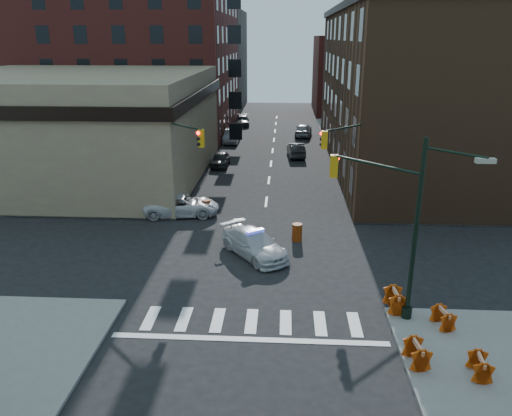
# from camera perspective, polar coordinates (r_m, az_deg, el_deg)

# --- Properties ---
(ground) EXTENTS (140.00, 140.00, 0.00)m
(ground) POSITION_cam_1_polar(r_m,az_deg,el_deg) (28.47, 0.40, -5.60)
(ground) COLOR black
(ground) RESTS_ON ground
(sidewalk_nw) EXTENTS (34.00, 54.50, 0.15)m
(sidewalk_nw) POSITION_cam_1_polar(r_m,az_deg,el_deg) (64.52, -19.03, 7.45)
(sidewalk_nw) COLOR gray
(sidewalk_nw) RESTS_ON ground
(sidewalk_ne) EXTENTS (34.00, 54.50, 0.15)m
(sidewalk_ne) POSITION_cam_1_polar(r_m,az_deg,el_deg) (63.59, 23.39, 6.77)
(sidewalk_ne) COLOR gray
(sidewalk_ne) RESTS_ON ground
(bank_building) EXTENTS (22.00, 22.00, 9.00)m
(bank_building) POSITION_cam_1_polar(r_m,az_deg,el_deg) (46.72, -20.03, 8.81)
(bank_building) COLOR #8D7F5C
(bank_building) RESTS_ON ground
(apartment_block) EXTENTS (25.00, 25.00, 24.00)m
(apartment_block) POSITION_cam_1_polar(r_m,az_deg,el_deg) (68.76, -14.16, 18.58)
(apartment_block) COLOR maroon
(apartment_block) RESTS_ON ground
(commercial_row_ne) EXTENTS (14.00, 34.00, 14.00)m
(commercial_row_ne) POSITION_cam_1_polar(r_m,az_deg,el_deg) (49.98, 17.27, 12.60)
(commercial_row_ne) COLOR #4C311E
(commercial_row_ne) RESTS_ON ground
(filler_nw) EXTENTS (20.00, 18.00, 16.00)m
(filler_nw) POSITION_cam_1_polar(r_m,az_deg,el_deg) (89.62, -8.14, 16.35)
(filler_nw) COLOR #50463B
(filler_nw) RESTS_ON ground
(filler_ne) EXTENTS (16.00, 16.00, 12.00)m
(filler_ne) POSITION_cam_1_polar(r_m,az_deg,el_deg) (85.01, 12.32, 14.63)
(filler_ne) COLOR maroon
(filler_ne) RESTS_ON ground
(signal_pole_se) EXTENTS (5.40, 5.27, 8.00)m
(signal_pole_se) POSITION_cam_1_polar(r_m,az_deg,el_deg) (22.09, 15.51, -0.84)
(signal_pole_se) COLOR black
(signal_pole_se) RESTS_ON sidewalk_se
(signal_pole_nw) EXTENTS (3.58, 3.67, 8.00)m
(signal_pole_nw) POSITION_cam_1_polar(r_m,az_deg,el_deg) (32.87, -9.38, 5.53)
(signal_pole_nw) COLOR black
(signal_pole_nw) RESTS_ON sidewalk_nw
(signal_pole_ne) EXTENTS (3.67, 3.58, 8.00)m
(signal_pole_ne) POSITION_cam_1_polar(r_m,az_deg,el_deg) (32.41, 11.32, 5.22)
(signal_pole_ne) COLOR black
(signal_pole_ne) RESTS_ON sidewalk_ne
(tree_ne_near) EXTENTS (3.00, 3.00, 4.85)m
(tree_ne_near) POSITION_cam_1_polar(r_m,az_deg,el_deg) (52.88, 10.16, 9.60)
(tree_ne_near) COLOR black
(tree_ne_near) RESTS_ON sidewalk_ne
(tree_ne_far) EXTENTS (3.00, 3.00, 4.85)m
(tree_ne_far) POSITION_cam_1_polar(r_m,az_deg,el_deg) (60.75, 9.32, 10.84)
(tree_ne_far) COLOR black
(tree_ne_far) RESTS_ON sidewalk_ne
(police_car) EXTENTS (4.60, 5.19, 1.44)m
(police_car) POSITION_cam_1_polar(r_m,az_deg,el_deg) (28.35, -0.17, -4.12)
(police_car) COLOR silver
(police_car) RESTS_ON ground
(pickup) EXTENTS (5.51, 3.14, 1.45)m
(pickup) POSITION_cam_1_polar(r_m,az_deg,el_deg) (35.11, -8.52, 0.31)
(pickup) COLOR silver
(pickup) RESTS_ON ground
(parked_car_wnear) EXTENTS (1.67, 4.07, 1.38)m
(parked_car_wnear) POSITION_cam_1_polar(r_m,az_deg,el_deg) (48.23, -4.11, 5.57)
(parked_car_wnear) COLOR black
(parked_car_wnear) RESTS_ON ground
(parked_car_wfar) EXTENTS (1.76, 4.77, 1.56)m
(parked_car_wfar) POSITION_cam_1_polar(r_m,az_deg,el_deg) (59.43, -2.76, 8.24)
(parked_car_wfar) COLOR gray
(parked_car_wfar) RESTS_ON ground
(parked_car_wdeep) EXTENTS (2.35, 4.90, 1.38)m
(parked_car_wdeep) POSITION_cam_1_polar(r_m,az_deg,el_deg) (71.02, -1.58, 9.94)
(parked_car_wdeep) COLOR black
(parked_car_wdeep) RESTS_ON ground
(parked_car_enear) EXTENTS (1.95, 4.56, 1.46)m
(parked_car_enear) POSITION_cam_1_polar(r_m,az_deg,el_deg) (52.20, 4.60, 6.63)
(parked_car_enear) COLOR black
(parked_car_enear) RESTS_ON ground
(parked_car_efar) EXTENTS (2.44, 4.94, 1.62)m
(parked_car_efar) POSITION_cam_1_polar(r_m,az_deg,el_deg) (63.46, 5.44, 8.89)
(parked_car_efar) COLOR #919399
(parked_car_efar) RESTS_ON ground
(pedestrian_a) EXTENTS (0.81, 0.64, 1.94)m
(pedestrian_a) POSITION_cam_1_polar(r_m,az_deg,el_deg) (37.43, -15.16, 1.66)
(pedestrian_a) COLOR black
(pedestrian_a) RESTS_ON sidewalk_nw
(pedestrian_b) EXTENTS (0.93, 0.74, 1.82)m
(pedestrian_b) POSITION_cam_1_polar(r_m,az_deg,el_deg) (37.47, -14.73, 1.62)
(pedestrian_b) COLOR black
(pedestrian_b) RESTS_ON sidewalk_nw
(pedestrian_c) EXTENTS (1.00, 0.90, 1.63)m
(pedestrian_c) POSITION_cam_1_polar(r_m,az_deg,el_deg) (37.66, -16.75, 1.37)
(pedestrian_c) COLOR #1D202C
(pedestrian_c) RESTS_ON sidewalk_nw
(barrel_road) EXTENTS (0.69, 0.69, 1.08)m
(barrel_road) POSITION_cam_1_polar(r_m,az_deg,el_deg) (30.57, 4.72, -2.79)
(barrel_road) COLOR #C03309
(barrel_road) RESTS_ON ground
(barrel_bank) EXTENTS (0.75, 0.75, 1.06)m
(barrel_bank) POSITION_cam_1_polar(r_m,az_deg,el_deg) (35.12, -5.71, 0.10)
(barrel_bank) COLOR #E1450A
(barrel_bank) RESTS_ON ground
(barricade_se_a) EXTENTS (0.71, 1.32, 0.97)m
(barricade_se_a) POSITION_cam_1_polar(r_m,az_deg,el_deg) (23.62, 15.61, -10.13)
(barricade_se_a) COLOR orange
(barricade_se_a) RESTS_ON sidewalk_se
(barricade_se_b) EXTENTS (0.78, 1.20, 0.83)m
(barricade_se_b) POSITION_cam_1_polar(r_m,az_deg,el_deg) (23.01, 20.59, -11.72)
(barricade_se_b) COLOR #D15709
(barricade_se_b) RESTS_ON sidewalk_se
(barricade_se_c) EXTENTS (0.74, 1.27, 0.91)m
(barricade_se_c) POSITION_cam_1_polar(r_m,az_deg,el_deg) (20.36, 17.89, -15.58)
(barricade_se_c) COLOR red
(barricade_se_c) RESTS_ON sidewalk_se
(barricade_se_d) EXTENTS (0.66, 1.16, 0.84)m
(barricade_se_d) POSITION_cam_1_polar(r_m,az_deg,el_deg) (20.54, 24.21, -16.22)
(barricade_se_d) COLOR #C45F09
(barricade_se_d) RESTS_ON sidewalk_se
(barricade_nw_a) EXTENTS (1.11, 0.58, 0.82)m
(barricade_nw_a) POSITION_cam_1_polar(r_m,az_deg,el_deg) (34.69, -9.86, -0.29)
(barricade_nw_a) COLOR #BF5D08
(barricade_nw_a) RESTS_ON sidewalk_nw
(barricade_nw_b) EXTENTS (1.10, 0.62, 0.79)m
(barricade_nw_b) POSITION_cam_1_polar(r_m,az_deg,el_deg) (35.59, -12.85, -0.02)
(barricade_nw_b) COLOR #D13B09
(barricade_nw_b) RESTS_ON sidewalk_nw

